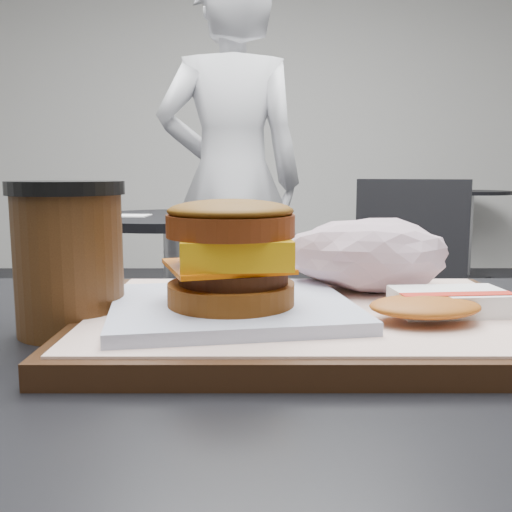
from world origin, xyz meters
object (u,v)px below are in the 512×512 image
(serving_tray, at_px, (311,319))
(patron, at_px, (231,182))
(hash_brown, at_px, (440,304))
(neighbor_table, at_px, (174,270))
(breakfast_sandwich, at_px, (232,267))
(crumpled_wrapper, at_px, (368,254))
(neighbor_chair, at_px, (376,281))
(coffee_cup, at_px, (69,252))

(serving_tray, height_order, patron, patron)
(serving_tray, bearing_deg, hash_brown, -17.61)
(serving_tray, relative_size, neighbor_table, 0.51)
(breakfast_sandwich, distance_m, crumpled_wrapper, 0.17)
(serving_tray, bearing_deg, neighbor_chair, 76.01)
(coffee_cup, relative_size, patron, 0.07)
(serving_tray, distance_m, hash_brown, 0.11)
(neighbor_table, bearing_deg, neighbor_chair, -0.31)
(crumpled_wrapper, relative_size, neighbor_table, 0.21)
(crumpled_wrapper, bearing_deg, neighbor_chair, 77.57)
(hash_brown, height_order, patron, patron)
(breakfast_sandwich, distance_m, neighbor_table, 1.66)
(serving_tray, distance_m, crumpled_wrapper, 0.11)
(neighbor_table, bearing_deg, crumpled_wrapper, -74.81)
(neighbor_table, xyz_separation_m, patron, (0.20, 0.41, 0.31))
(hash_brown, bearing_deg, neighbor_chair, 79.60)
(neighbor_chair, bearing_deg, breakfast_sandwich, -105.95)
(serving_tray, relative_size, crumpled_wrapper, 2.42)
(serving_tray, height_order, crumpled_wrapper, crumpled_wrapper)
(neighbor_chair, bearing_deg, serving_tray, -103.99)
(serving_tray, relative_size, hash_brown, 3.06)
(crumpled_wrapper, xyz_separation_m, neighbor_table, (-0.41, 1.51, -0.27))
(coffee_cup, bearing_deg, neighbor_chair, 69.43)
(serving_tray, height_order, hash_brown, hash_brown)
(serving_tray, xyz_separation_m, breakfast_sandwich, (-0.07, -0.03, 0.05))
(serving_tray, xyz_separation_m, neighbor_chair, (0.40, 1.59, -0.27))
(neighbor_chair, relative_size, patron, 0.51)
(serving_tray, bearing_deg, coffee_cup, -178.95)
(patron, bearing_deg, neighbor_chair, 137.69)
(coffee_cup, xyz_separation_m, patron, (0.05, 2.00, 0.03))
(hash_brown, height_order, coffee_cup, coffee_cup)
(breakfast_sandwich, height_order, neighbor_chair, breakfast_sandwich)
(crumpled_wrapper, bearing_deg, hash_brown, -71.99)
(hash_brown, bearing_deg, coffee_cup, 174.74)
(coffee_cup, distance_m, neighbor_chair, 1.73)
(patron, bearing_deg, neighbor_table, 58.91)
(neighbor_chair, bearing_deg, neighbor_table, 179.69)
(serving_tray, relative_size, patron, 0.22)
(neighbor_table, height_order, patron, patron)
(crumpled_wrapper, xyz_separation_m, neighbor_chair, (0.33, 1.51, -0.31))
(breakfast_sandwich, relative_size, hash_brown, 1.73)
(coffee_cup, bearing_deg, patron, 88.55)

